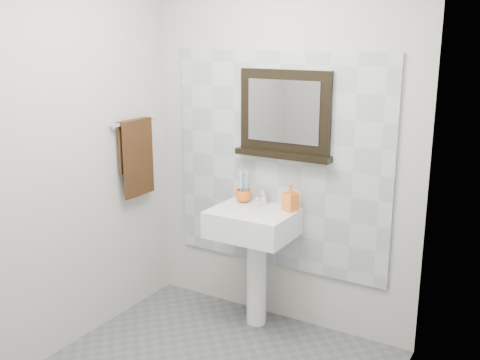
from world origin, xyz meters
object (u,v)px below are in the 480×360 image
Objects in this scene: pedestal_sink at (254,235)px; soap_dispenser at (290,197)px; framed_mirror at (285,116)px; toothbrush_cup at (244,196)px; hand_towel at (136,152)px.

soap_dispenser is at bearing 25.70° from pedestal_sink.
toothbrush_cup is at bearing -166.13° from framed_mirror.
toothbrush_cup is 0.64m from framed_mirror.
hand_towel is at bearing -147.51° from soap_dispenser.
framed_mirror reaches higher than toothbrush_cup.
hand_towel is (-1.09, -0.27, 0.24)m from soap_dispenser.
pedestal_sink is at bearing 10.72° from hand_towel.
soap_dispenser is 0.33× the size of hand_towel.
toothbrush_cup is 0.37m from soap_dispenser.
pedestal_sink is 5.24× the size of soap_dispenser.
pedestal_sink is at bearing -38.30° from toothbrush_cup.
pedestal_sink is at bearing -124.06° from framed_mirror.
toothbrush_cup is at bearing 21.49° from hand_towel.
framed_mirror is at bearing 55.94° from pedestal_sink.
toothbrush_cup is 0.82m from hand_towel.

